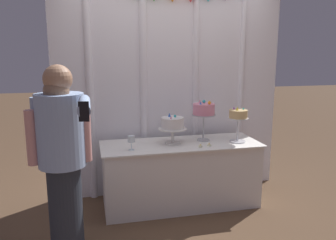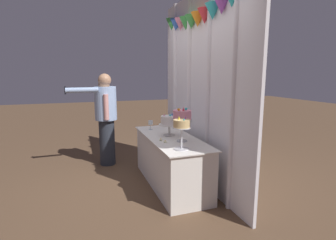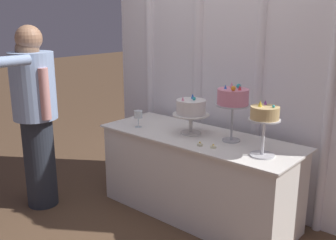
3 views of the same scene
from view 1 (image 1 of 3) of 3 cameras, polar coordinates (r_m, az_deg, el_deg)
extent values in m
plane|color=brown|center=(3.94, 2.46, -14.48)|extent=(24.00, 24.00, 0.00)
cube|color=white|center=(4.10, 0.52, 6.84)|extent=(2.75, 0.04, 2.79)
cylinder|color=white|center=(3.96, -13.05, 6.39)|extent=(0.08, 0.08, 2.79)
cylinder|color=white|center=(4.01, -4.13, 6.71)|extent=(0.09, 0.09, 2.79)
cylinder|color=white|center=(4.15, 4.62, 6.87)|extent=(0.08, 0.08, 2.79)
cylinder|color=white|center=(4.38, 12.20, 6.88)|extent=(0.07, 0.07, 2.79)
cube|color=white|center=(3.89, 2.10, -9.16)|extent=(1.71, 0.61, 0.71)
cube|color=white|center=(3.78, 2.14, -4.03)|extent=(1.76, 0.66, 0.01)
cylinder|color=silver|center=(3.76, 0.76, -3.87)|extent=(0.18, 0.18, 0.01)
cylinder|color=silver|center=(3.74, 0.77, -2.68)|extent=(0.03, 0.03, 0.15)
cylinder|color=silver|center=(3.72, 0.77, -1.49)|extent=(0.31, 0.31, 0.01)
cylinder|color=white|center=(3.71, 0.77, -0.50)|extent=(0.25, 0.25, 0.12)
sphere|color=#2DB2B7|center=(3.71, 1.18, 0.67)|extent=(0.03, 0.03, 0.03)
cone|color=blue|center=(3.74, 0.24, 0.88)|extent=(0.03, 0.03, 0.04)
cone|color=pink|center=(3.62, 0.50, 0.47)|extent=(0.02, 0.02, 0.03)
cylinder|color=#B2B2B7|center=(3.91, 5.91, -3.33)|extent=(0.14, 0.14, 0.01)
cylinder|color=#B2B2B7|center=(3.88, 5.95, -1.25)|extent=(0.02, 0.02, 0.28)
cylinder|color=#B2B2B7|center=(3.85, 5.99, 0.85)|extent=(0.27, 0.27, 0.01)
cylinder|color=pink|center=(3.84, 6.01, 1.82)|extent=(0.25, 0.25, 0.12)
cone|color=#DB333D|center=(3.84, 6.95, 3.03)|extent=(0.03, 0.03, 0.04)
sphere|color=#2DB2B7|center=(3.88, 6.05, 3.11)|extent=(0.04, 0.04, 0.04)
cone|color=pink|center=(3.84, 5.37, 3.13)|extent=(0.03, 0.03, 0.05)
cone|color=blue|center=(3.78, 5.50, 2.88)|extent=(0.02, 0.02, 0.03)
sphere|color=orange|center=(3.78, 6.96, 2.88)|extent=(0.04, 0.04, 0.04)
cylinder|color=silver|center=(3.91, 11.53, -3.53)|extent=(0.18, 0.18, 0.01)
cylinder|color=silver|center=(3.88, 11.60, -1.63)|extent=(0.02, 0.02, 0.25)
cylinder|color=silver|center=(3.85, 11.68, 0.27)|extent=(0.23, 0.23, 0.01)
cylinder|color=#DBB775|center=(3.84, 11.71, 1.00)|extent=(0.20, 0.20, 0.09)
sphere|color=#2DB2B7|center=(3.86, 12.53, 1.85)|extent=(0.02, 0.02, 0.02)
cone|color=purple|center=(3.87, 10.99, 2.03)|extent=(0.02, 0.02, 0.03)
cone|color=yellow|center=(3.80, 11.55, 1.91)|extent=(0.03, 0.03, 0.04)
cylinder|color=silver|center=(3.54, -6.14, -5.01)|extent=(0.06, 0.06, 0.00)
cylinder|color=silver|center=(3.52, -6.15, -4.33)|extent=(0.01, 0.01, 0.08)
cylinder|color=silver|center=(3.50, -6.18, -3.17)|extent=(0.07, 0.07, 0.07)
cylinder|color=beige|center=(3.64, 5.46, -4.43)|extent=(0.04, 0.04, 0.02)
sphere|color=#F9CC4C|center=(3.63, 5.46, -4.15)|extent=(0.01, 0.01, 0.01)
cylinder|color=beige|center=(3.70, 6.91, -4.22)|extent=(0.05, 0.05, 0.01)
sphere|color=#F9CC4C|center=(3.69, 6.92, -3.96)|extent=(0.01, 0.01, 0.01)
cylinder|color=#282D38|center=(3.02, -17.01, -14.68)|extent=(0.24, 0.24, 0.83)
cylinder|color=#D6938E|center=(2.80, -17.79, -2.39)|extent=(0.33, 0.33, 0.49)
sphere|color=#846047|center=(2.74, -18.23, 4.64)|extent=(0.20, 0.20, 0.20)
cube|color=#334284|center=(2.65, -18.06, -2.60)|extent=(0.04, 0.01, 0.32)
cylinder|color=#D6938E|center=(2.82, -21.91, -2.78)|extent=(0.08, 0.08, 0.43)
cylinder|color=#D6938E|center=(2.80, -13.61, -2.40)|extent=(0.08, 0.08, 0.43)
cylinder|color=#282D38|center=(3.04, -16.71, -14.63)|extent=(0.38, 0.38, 0.82)
cylinder|color=#93ADD6|center=(2.81, -17.52, -1.64)|extent=(0.52, 0.52, 0.58)
sphere|color=#A37556|center=(2.75, -18.02, 6.55)|extent=(0.22, 0.22, 0.22)
cylinder|color=#93ADD6|center=(2.95, -21.08, -1.35)|extent=(0.08, 0.08, 0.51)
cylinder|color=#93ADD6|center=(2.38, -13.88, 2.42)|extent=(0.08, 0.51, 0.08)
cube|color=black|center=(2.12, -13.93, 1.39)|extent=(0.06, 0.02, 0.12)
camera|label=2|loc=(4.98, 50.18, 6.38)|focal=28.04mm
camera|label=3|loc=(2.99, 58.29, 5.85)|focal=41.93mm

